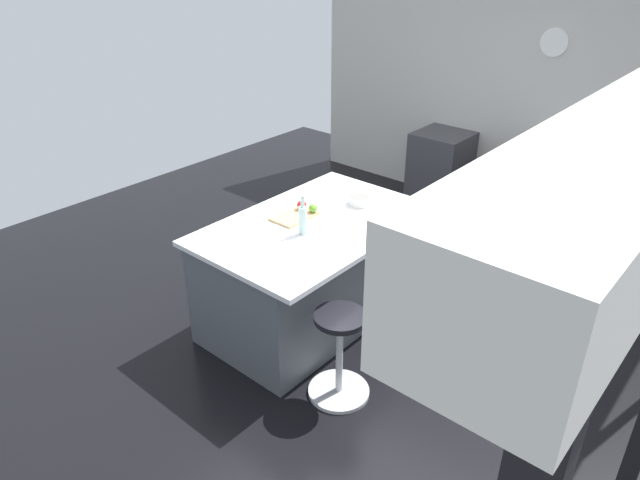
% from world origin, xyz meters
% --- Properties ---
extents(ground_plane, '(7.73, 7.73, 0.00)m').
position_xyz_m(ground_plane, '(0.00, 0.00, 0.00)').
color(ground_plane, black).
extents(interior_partition_left, '(0.15, 4.96, 2.81)m').
position_xyz_m(interior_partition_left, '(-2.97, 0.00, 1.40)').
color(interior_partition_left, beige).
rests_on(interior_partition_left, ground_plane).
extents(sink_cabinet, '(1.86, 0.60, 1.19)m').
position_xyz_m(sink_cabinet, '(-2.63, 0.73, 0.46)').
color(sink_cabinet, '#4C5156').
rests_on(sink_cabinet, ground_plane).
extents(oven_range, '(0.60, 0.61, 0.88)m').
position_xyz_m(oven_range, '(-2.62, -0.55, 0.44)').
color(oven_range, '#38383D').
rests_on(oven_range, ground_plane).
extents(kitchen_island, '(1.84, 1.19, 0.91)m').
position_xyz_m(kitchen_island, '(0.13, -0.16, 0.46)').
color(kitchen_island, '#4C5156').
rests_on(kitchen_island, ground_plane).
extents(stool_by_window, '(0.44, 0.44, 0.68)m').
position_xyz_m(stool_by_window, '(-0.45, 0.62, 0.32)').
color(stool_by_window, '#B7B7BC').
rests_on(stool_by_window, ground_plane).
extents(stool_middle, '(0.44, 0.44, 0.68)m').
position_xyz_m(stool_middle, '(0.71, 0.62, 0.32)').
color(stool_middle, '#B7B7BC').
rests_on(stool_middle, ground_plane).
extents(cutting_board, '(0.36, 0.24, 0.02)m').
position_xyz_m(cutting_board, '(0.17, -0.30, 0.92)').
color(cutting_board, tan).
rests_on(cutting_board, kitchen_island).
extents(apple_green, '(0.07, 0.07, 0.07)m').
position_xyz_m(apple_green, '(0.03, -0.22, 0.97)').
color(apple_green, '#609E2D').
rests_on(apple_green, cutting_board).
extents(apple_red, '(0.08, 0.08, 0.08)m').
position_xyz_m(apple_red, '(0.05, -0.33, 0.97)').
color(apple_red, red).
rests_on(apple_red, cutting_board).
extents(water_bottle, '(0.06, 0.06, 0.31)m').
position_xyz_m(water_bottle, '(0.33, -0.06, 1.04)').
color(water_bottle, silver).
rests_on(water_bottle, kitchen_island).
extents(fruit_bowl, '(0.19, 0.19, 0.07)m').
position_xyz_m(fruit_bowl, '(-0.37, -0.05, 0.95)').
color(fruit_bowl, silver).
rests_on(fruit_bowl, kitchen_island).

